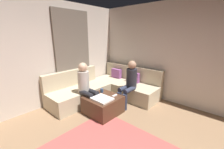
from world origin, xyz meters
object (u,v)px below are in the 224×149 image
Objects in this scene: sectional_couch at (106,88)px; person_on_couch_side at (86,85)px; game_remote at (115,96)px; person_on_couch_back at (129,82)px; coffee_mug at (102,90)px; ottoman at (103,105)px.

person_on_couch_side is at bearing -80.29° from sectional_couch.
sectional_couch is 17.00× the size of game_remote.
person_on_couch_back is 1.12m from person_on_couch_side.
sectional_couch is 2.12× the size of person_on_couch_side.
person_on_couch_back reaches higher than sectional_couch.
coffee_mug is 0.63× the size of game_remote.
person_on_couch_back is (0.79, 0.06, 0.38)m from sectional_couch.
sectional_couch is 0.92m from ottoman.
game_remote is 0.12× the size of person_on_couch_back.
game_remote is (0.40, 0.04, -0.04)m from coffee_mug.
person_on_couch_back is at bearing 53.82° from coffee_mug.
game_remote is (0.18, 0.22, 0.22)m from ottoman.
ottoman is 0.36m from game_remote.
coffee_mug is 0.08× the size of person_on_couch_back.
person_on_couch_side is (-0.61, -0.36, 0.23)m from game_remote.
ottoman is 0.64m from person_on_couch_side.
person_on_couch_back is at bearing 3.98° from sectional_couch.
sectional_couch reaches higher than coffee_mug.
ottoman is 0.92m from person_on_couch_back.
sectional_couch is 0.95m from person_on_couch_side.
person_on_couch_back reaches higher than coffee_mug.
person_on_couch_side is (-0.43, -0.14, 0.45)m from ottoman.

